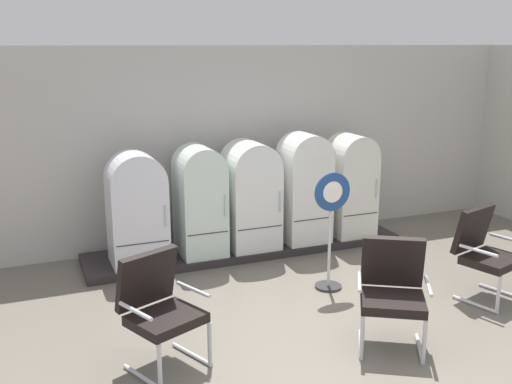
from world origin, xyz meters
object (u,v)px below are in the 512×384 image
refrigerator_2 (250,192)px  sign_stand (330,233)px  refrigerator_1 (200,197)px  refrigerator_3 (304,184)px  armchair_right (485,249)px  armchair_center (392,287)px  armchair_left (159,304)px  refrigerator_4 (351,182)px  refrigerator_0 (137,206)px

refrigerator_2 → sign_stand: refrigerator_2 is taller
refrigerator_1 → refrigerator_3: 1.52m
refrigerator_2 → armchair_right: size_ratio=1.40×
refrigerator_2 → sign_stand: 1.57m
armchair_right → armchair_center: bearing=-161.8°
armchair_right → armchair_center: size_ratio=1.00×
armchair_center → sign_stand: sign_stand is taller
armchair_left → refrigerator_4: bearing=35.2°
sign_stand → refrigerator_4: bearing=52.0°
refrigerator_0 → sign_stand: refrigerator_0 is taller
armchair_center → sign_stand: 1.41m
armchair_left → armchair_right: same height
refrigerator_4 → refrigerator_1: bearing=179.3°
refrigerator_3 → armchair_center: (-0.49, -2.86, -0.33)m
refrigerator_1 → refrigerator_2: 0.72m
refrigerator_3 → refrigerator_4: size_ratio=1.04×
refrigerator_3 → armchair_left: (-2.64, -2.40, -0.33)m
armchair_right → sign_stand: 1.74m
refrigerator_1 → refrigerator_2: size_ratio=0.99×
refrigerator_0 → refrigerator_1: size_ratio=0.98×
refrigerator_1 → refrigerator_4: size_ratio=0.98×
armchair_left → armchair_center: (2.15, -0.46, 0.00)m
refrigerator_1 → refrigerator_2: (0.72, 0.02, -0.00)m
refrigerator_0 → refrigerator_3: 2.36m
refrigerator_3 → armchair_right: refrigerator_3 is taller
armchair_right → refrigerator_2: bearing=128.7°
refrigerator_3 → armchair_right: bearing=-64.4°
refrigerator_1 → sign_stand: 1.88m
armchair_right → refrigerator_0: bearing=146.1°
refrigerator_3 → refrigerator_4: 0.76m
armchair_left → sign_stand: sign_stand is taller
armchair_left → refrigerator_1: bearing=65.2°
armchair_right → sign_stand: bearing=149.6°
refrigerator_2 → armchair_center: bearing=-84.0°
refrigerator_0 → refrigerator_4: 3.11m
refrigerator_3 → sign_stand: bearing=-104.7°
refrigerator_4 → armchair_left: 4.17m
refrigerator_4 → refrigerator_0: bearing=-179.9°
refrigerator_4 → sign_stand: size_ratio=1.05×
refrigerator_0 → refrigerator_3: refrigerator_3 is taller
refrigerator_2 → armchair_right: 3.07m
refrigerator_3 → sign_stand: size_ratio=1.09×
refrigerator_3 → sign_stand: refrigerator_3 is taller
armchair_left → armchair_right: size_ratio=1.00×
sign_stand → refrigerator_2: bearing=105.3°
refrigerator_4 → armchair_left: (-3.40, -2.40, -0.30)m
refrigerator_2 → refrigerator_3: bearing=-3.7°
refrigerator_1 → refrigerator_4: (2.27, -0.03, 0.01)m
refrigerator_0 → refrigerator_4: (3.11, 0.00, 0.04)m
armchair_right → refrigerator_1: bearing=138.1°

